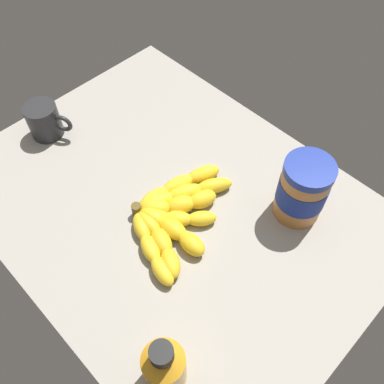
# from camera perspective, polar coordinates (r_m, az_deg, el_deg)

# --- Properties ---
(ground_plane) EXTENTS (0.88, 0.66, 0.04)m
(ground_plane) POSITION_cam_1_polar(r_m,az_deg,el_deg) (0.91, -2.76, -2.00)
(ground_plane) COLOR gray
(banana_bunch) EXTENTS (0.19, 0.28, 0.04)m
(banana_bunch) POSITION_cam_1_polar(r_m,az_deg,el_deg) (0.85, -2.62, -3.18)
(banana_bunch) COLOR yellow
(banana_bunch) RESTS_ON ground_plane
(peanut_butter_jar) EXTENTS (0.10, 0.10, 0.14)m
(peanut_butter_jar) POSITION_cam_1_polar(r_m,az_deg,el_deg) (0.85, 14.77, 0.29)
(peanut_butter_jar) COLOR #B27238
(peanut_butter_jar) RESTS_ON ground_plane
(honey_bottle) EXTENTS (0.07, 0.07, 0.15)m
(honey_bottle) POSITION_cam_1_polar(r_m,az_deg,el_deg) (0.69, -3.78, -22.53)
(honey_bottle) COLOR orange
(honey_bottle) RESTS_ON ground_plane
(coffee_mug) EXTENTS (0.10, 0.08, 0.08)m
(coffee_mug) POSITION_cam_1_polar(r_m,az_deg,el_deg) (1.05, -19.35, 9.13)
(coffee_mug) COLOR #262628
(coffee_mug) RESTS_ON ground_plane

